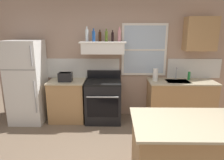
{
  "coord_description": "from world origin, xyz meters",
  "views": [
    {
      "loc": [
        0.0,
        -2.3,
        1.98
      ],
      "look_at": [
        -0.05,
        1.2,
        1.1
      ],
      "focal_mm": 31.96,
      "sensor_mm": 36.0,
      "label": 1
    }
  ],
  "objects_px": {
    "bottle_olive_oil_square": "(106,36)",
    "bottle_rose_pink": "(119,35)",
    "bottle_clear_tall": "(87,35)",
    "kitchen_island": "(187,155)",
    "refrigerator": "(27,82)",
    "bottle_brown_stout": "(100,36)",
    "paper_towel_roll": "(155,75)",
    "bottle_balsamic_dark": "(112,37)",
    "toaster": "(65,77)",
    "dish_soap_bottle": "(189,76)",
    "bottle_blue_liqueur": "(94,36)",
    "stove_range": "(103,101)"
  },
  "relations": [
    {
      "from": "toaster",
      "to": "bottle_olive_oil_square",
      "type": "distance_m",
      "value": 1.22
    },
    {
      "from": "bottle_clear_tall",
      "to": "bottle_olive_oil_square",
      "type": "relative_size",
      "value": 1.17
    },
    {
      "from": "bottle_rose_pink",
      "to": "paper_towel_roll",
      "type": "relative_size",
      "value": 1.11
    },
    {
      "from": "toaster",
      "to": "stove_range",
      "type": "xyz_separation_m",
      "value": [
        0.81,
        0.04,
        -0.54
      ]
    },
    {
      "from": "paper_towel_roll",
      "to": "bottle_clear_tall",
      "type": "bearing_deg",
      "value": 176.57
    },
    {
      "from": "refrigerator",
      "to": "bottle_olive_oil_square",
      "type": "relative_size",
      "value": 6.79
    },
    {
      "from": "kitchen_island",
      "to": "paper_towel_roll",
      "type": "bearing_deg",
      "value": 91.2
    },
    {
      "from": "bottle_brown_stout",
      "to": "bottle_rose_pink",
      "type": "distance_m",
      "value": 0.41
    },
    {
      "from": "dish_soap_bottle",
      "to": "kitchen_island",
      "type": "bearing_deg",
      "value": -108.93
    },
    {
      "from": "bottle_brown_stout",
      "to": "bottle_rose_pink",
      "type": "xyz_separation_m",
      "value": [
        0.41,
        -0.02,
        0.02
      ]
    },
    {
      "from": "bottle_balsamic_dark",
      "to": "paper_towel_roll",
      "type": "bearing_deg",
      "value": -3.13
    },
    {
      "from": "bottle_clear_tall",
      "to": "bottle_brown_stout",
      "type": "height_order",
      "value": "bottle_clear_tall"
    },
    {
      "from": "toaster",
      "to": "bottle_brown_stout",
      "type": "relative_size",
      "value": 1.23
    },
    {
      "from": "bottle_clear_tall",
      "to": "dish_soap_bottle",
      "type": "xyz_separation_m",
      "value": [
        2.22,
        0.01,
        -0.87
      ]
    },
    {
      "from": "dish_soap_bottle",
      "to": "kitchen_island",
      "type": "height_order",
      "value": "dish_soap_bottle"
    },
    {
      "from": "bottle_brown_stout",
      "to": "dish_soap_bottle",
      "type": "xyz_separation_m",
      "value": [
        1.95,
        -0.01,
        -0.85
      ]
    },
    {
      "from": "stove_range",
      "to": "bottle_clear_tall",
      "type": "height_order",
      "value": "bottle_clear_tall"
    },
    {
      "from": "bottle_olive_oil_square",
      "to": "bottle_rose_pink",
      "type": "xyz_separation_m",
      "value": [
        0.27,
        0.06,
        0.02
      ]
    },
    {
      "from": "paper_towel_roll",
      "to": "bottle_brown_stout",
      "type": "bearing_deg",
      "value": 174.55
    },
    {
      "from": "bottle_brown_stout",
      "to": "kitchen_island",
      "type": "bearing_deg",
      "value": -59.65
    },
    {
      "from": "stove_range",
      "to": "bottle_brown_stout",
      "type": "height_order",
      "value": "bottle_brown_stout"
    },
    {
      "from": "bottle_olive_oil_square",
      "to": "bottle_brown_stout",
      "type": "bearing_deg",
      "value": 151.96
    },
    {
      "from": "bottle_clear_tall",
      "to": "bottle_balsamic_dark",
      "type": "bearing_deg",
      "value": -3.94
    },
    {
      "from": "bottle_clear_tall",
      "to": "kitchen_island",
      "type": "relative_size",
      "value": 0.22
    },
    {
      "from": "toaster",
      "to": "dish_soap_bottle",
      "type": "bearing_deg",
      "value": 3.68
    },
    {
      "from": "bottle_balsamic_dark",
      "to": "refrigerator",
      "type": "bearing_deg",
      "value": -176.57
    },
    {
      "from": "stove_range",
      "to": "kitchen_island",
      "type": "distance_m",
      "value": 2.27
    },
    {
      "from": "refrigerator",
      "to": "paper_towel_roll",
      "type": "distance_m",
      "value": 2.78
    },
    {
      "from": "bottle_olive_oil_square",
      "to": "bottle_blue_liqueur",
      "type": "bearing_deg",
      "value": -179.31
    },
    {
      "from": "refrigerator",
      "to": "kitchen_island",
      "type": "distance_m",
      "value": 3.44
    },
    {
      "from": "toaster",
      "to": "paper_towel_roll",
      "type": "height_order",
      "value": "paper_towel_roll"
    },
    {
      "from": "stove_range",
      "to": "refrigerator",
      "type": "bearing_deg",
      "value": -179.2
    },
    {
      "from": "bottle_brown_stout",
      "to": "dish_soap_bottle",
      "type": "bearing_deg",
      "value": -0.4
    },
    {
      "from": "toaster",
      "to": "stove_range",
      "type": "distance_m",
      "value": 0.98
    },
    {
      "from": "bottle_olive_oil_square",
      "to": "bottle_rose_pink",
      "type": "bearing_deg",
      "value": 11.54
    },
    {
      "from": "bottle_rose_pink",
      "to": "kitchen_island",
      "type": "bearing_deg",
      "value": -68.48
    },
    {
      "from": "bottle_blue_liqueur",
      "to": "kitchen_island",
      "type": "distance_m",
      "value": 2.81
    },
    {
      "from": "bottle_brown_stout",
      "to": "kitchen_island",
      "type": "distance_m",
      "value": 2.81
    },
    {
      "from": "bottle_clear_tall",
      "to": "kitchen_island",
      "type": "distance_m",
      "value": 2.93
    },
    {
      "from": "toaster",
      "to": "bottle_balsamic_dark",
      "type": "height_order",
      "value": "bottle_balsamic_dark"
    },
    {
      "from": "bottle_rose_pink",
      "to": "kitchen_island",
      "type": "xyz_separation_m",
      "value": [
        0.82,
        -2.09,
        -1.41
      ]
    },
    {
      "from": "stove_range",
      "to": "bottle_brown_stout",
      "type": "relative_size",
      "value": 4.51
    },
    {
      "from": "bottle_clear_tall",
      "to": "bottle_brown_stout",
      "type": "bearing_deg",
      "value": 5.42
    },
    {
      "from": "toaster",
      "to": "refrigerator",
      "type": "bearing_deg",
      "value": 179.13
    },
    {
      "from": "bottle_rose_pink",
      "to": "bottle_brown_stout",
      "type": "bearing_deg",
      "value": 177.39
    },
    {
      "from": "bottle_blue_liqueur",
      "to": "paper_towel_roll",
      "type": "distance_m",
      "value": 1.55
    },
    {
      "from": "bottle_blue_liqueur",
      "to": "paper_towel_roll",
      "type": "xyz_separation_m",
      "value": [
        1.32,
        -0.04,
        -0.81
      ]
    },
    {
      "from": "bottle_olive_oil_square",
      "to": "refrigerator",
      "type": "bearing_deg",
      "value": -176.67
    },
    {
      "from": "paper_towel_roll",
      "to": "stove_range",
      "type": "bearing_deg",
      "value": -178.09
    },
    {
      "from": "bottle_balsamic_dark",
      "to": "bottle_rose_pink",
      "type": "relative_size",
      "value": 0.78
    }
  ]
}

